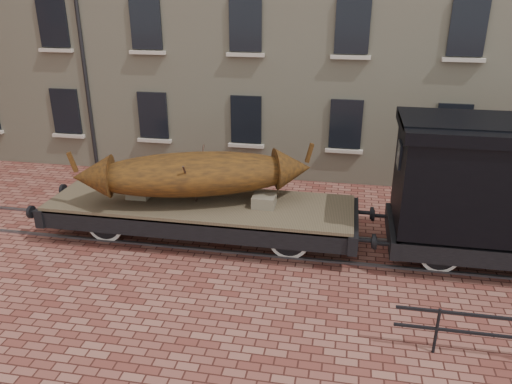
# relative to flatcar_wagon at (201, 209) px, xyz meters

# --- Properties ---
(ground) EXTENTS (90.00, 90.00, 0.00)m
(ground) POSITION_rel_flatcar_wagon_xyz_m (2.77, -0.00, -0.89)
(ground) COLOR brown
(rail_track) EXTENTS (30.00, 1.52, 0.06)m
(rail_track) POSITION_rel_flatcar_wagon_xyz_m (2.77, -0.00, -0.86)
(rail_track) COLOR #59595E
(rail_track) RESTS_ON ground
(flatcar_wagon) EXTENTS (9.41, 2.55, 1.42)m
(flatcar_wagon) POSITION_rel_flatcar_wagon_xyz_m (0.00, 0.00, 0.00)
(flatcar_wagon) COLOR #413727
(flatcar_wagon) RESTS_ON ground
(iron_boat) EXTENTS (6.39, 3.40, 1.55)m
(iron_boat) POSITION_rel_flatcar_wagon_xyz_m (-0.12, -0.00, 1.03)
(iron_boat) COLOR #64380F
(iron_boat) RESTS_ON flatcar_wagon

